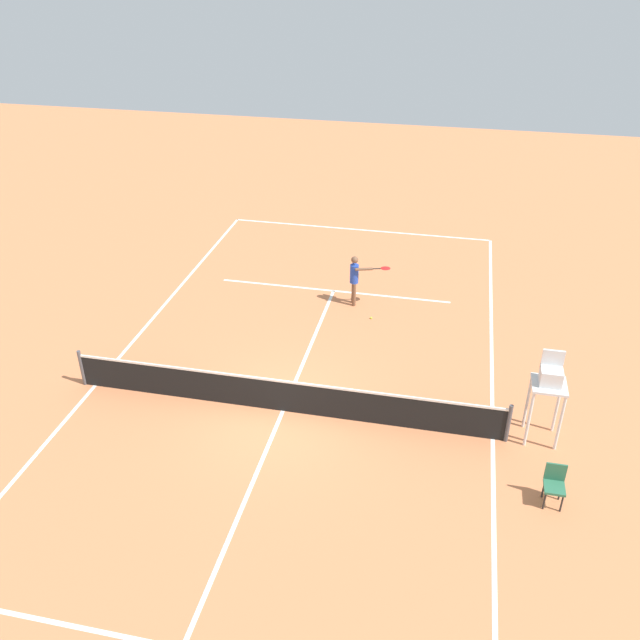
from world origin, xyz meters
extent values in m
plane|color=#D37A4C|center=(0.00, 0.00, 0.00)|extent=(60.00, 60.00, 0.00)
cube|color=white|center=(0.00, -12.33, 0.00)|extent=(10.59, 0.10, 0.01)
cube|color=white|center=(-5.29, 0.00, 0.00)|extent=(0.10, 24.67, 0.01)
cube|color=white|center=(5.29, 0.00, 0.00)|extent=(0.10, 24.67, 0.01)
cube|color=white|center=(0.00, -6.78, 0.00)|extent=(7.94, 0.10, 0.01)
cube|color=white|center=(0.00, 0.00, 0.00)|extent=(0.10, 13.57, 0.01)
cylinder|color=#4C4C51|center=(-5.59, 0.00, 0.54)|extent=(0.10, 0.10, 1.07)
cylinder|color=#4C4C51|center=(5.59, 0.00, 0.54)|extent=(0.10, 0.10, 1.07)
cube|color=black|center=(0.00, 0.00, 0.46)|extent=(11.19, 0.03, 0.91)
cube|color=white|center=(0.00, 0.00, 0.93)|extent=(11.19, 0.04, 0.06)
cylinder|color=brown|center=(-0.79, -6.11, 0.40)|extent=(0.12, 0.12, 0.80)
cylinder|color=brown|center=(-0.85, -5.91, 0.40)|extent=(0.12, 0.12, 0.80)
cylinder|color=#2647B7|center=(-0.82, -6.01, 1.12)|extent=(0.28, 0.28, 0.63)
sphere|color=brown|center=(-0.82, -6.01, 1.61)|extent=(0.23, 0.23, 0.23)
cylinder|color=brown|center=(-0.77, -6.19, 1.15)|extent=(0.09, 0.09, 0.56)
cylinder|color=brown|center=(-1.14, -5.92, 1.36)|extent=(0.56, 0.25, 0.09)
cylinder|color=black|center=(-1.53, -6.04, 1.36)|extent=(0.26, 0.11, 0.04)
ellipsoid|color=red|center=(-1.81, -6.12, 1.36)|extent=(0.39, 0.36, 0.04)
sphere|color=#CCE033|center=(-1.54, -5.16, 0.03)|extent=(0.07, 0.07, 0.07)
cylinder|color=silver|center=(-6.73, 0.06, 0.78)|extent=(0.07, 0.07, 1.55)
cylinder|color=silver|center=(-6.03, 0.06, 0.78)|extent=(0.07, 0.07, 1.55)
cylinder|color=silver|center=(-6.73, -0.64, 0.78)|extent=(0.07, 0.07, 1.55)
cylinder|color=silver|center=(-6.03, -0.64, 0.78)|extent=(0.07, 0.07, 1.55)
cube|color=silver|center=(-6.38, -0.29, 1.58)|extent=(0.80, 0.80, 0.06)
cube|color=silver|center=(-6.38, -0.29, 1.81)|extent=(0.50, 0.44, 0.40)
cube|color=silver|center=(-6.38, -0.49, 2.16)|extent=(0.50, 0.06, 0.50)
cylinder|color=#262626|center=(-6.68, 2.10, 0.23)|extent=(0.04, 0.04, 0.45)
cylinder|color=#262626|center=(-6.32, 2.10, 0.23)|extent=(0.04, 0.04, 0.45)
cylinder|color=#262626|center=(-6.68, 1.75, 0.23)|extent=(0.04, 0.04, 0.45)
cylinder|color=#262626|center=(-6.32, 1.75, 0.23)|extent=(0.04, 0.04, 0.45)
cube|color=#2D6B4C|center=(-6.50, 1.93, 0.48)|extent=(0.44, 0.44, 0.06)
cube|color=#2D6B4C|center=(-6.50, 1.71, 0.73)|extent=(0.44, 0.04, 0.44)
camera|label=1|loc=(-3.82, 13.23, 10.74)|focal=37.60mm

